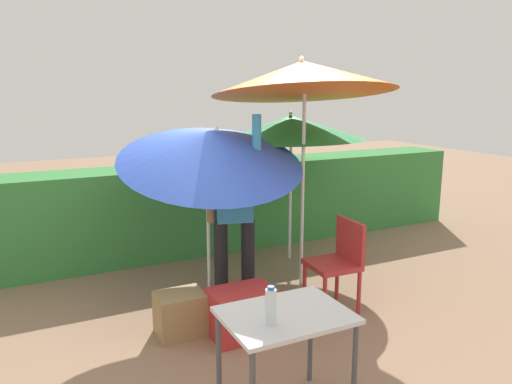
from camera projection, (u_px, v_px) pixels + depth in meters
name	position (u px, v px, depth m)	size (l,w,h in m)	color
ground_plane	(269.00, 304.00, 4.90)	(24.00, 24.00, 0.00)	#937056
hedge_row	(201.00, 207.00, 6.51)	(8.00, 0.70, 1.15)	#38843D
umbrella_rainbow	(291.00, 128.00, 5.90)	(1.79, 1.80, 1.86)	silver
umbrella_orange	(303.00, 77.00, 4.98)	(1.91, 1.93, 2.53)	silver
umbrella_yellow	(211.00, 147.00, 4.74)	(1.88, 1.85, 2.04)	silver
person_vendor	(234.00, 210.00, 4.89)	(0.55, 0.31, 1.88)	black
chair_plastic	(338.00, 259.00, 4.71)	(0.46, 0.46, 0.89)	#B72D2D
cooler_box	(242.00, 313.00, 4.26)	(0.56, 0.41, 0.42)	red
crate_cardboard	(180.00, 314.00, 4.28)	(0.41, 0.33, 0.38)	#9E7A4C
folding_table	(286.00, 326.00, 3.12)	(0.80, 0.60, 0.73)	#4C4C51
bottle_water	(271.00, 306.00, 2.94)	(0.07, 0.07, 0.24)	silver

